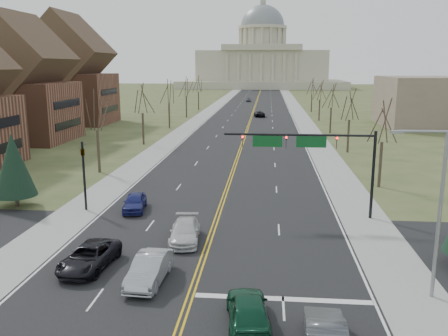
% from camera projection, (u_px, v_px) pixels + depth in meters
% --- Properties ---
extents(ground, '(600.00, 600.00, 0.00)m').
position_uv_depth(ground, '(194.00, 287.00, 26.78)').
color(ground, '#3C4824').
rests_on(ground, ground).
extents(road, '(20.00, 380.00, 0.01)m').
position_uv_depth(road, '(254.00, 110.00, 133.81)').
color(road, black).
rests_on(road, ground).
extents(cross_road, '(120.00, 14.00, 0.01)m').
position_uv_depth(cross_road, '(207.00, 247.00, 32.62)').
color(cross_road, black).
rests_on(cross_road, ground).
extents(sidewalk_left, '(4.00, 380.00, 0.03)m').
position_uv_depth(sidewalk_left, '(212.00, 109.00, 134.89)').
color(sidewalk_left, gray).
rests_on(sidewalk_left, ground).
extents(sidewalk_right, '(4.00, 380.00, 0.03)m').
position_uv_depth(sidewalk_right, '(297.00, 110.00, 132.72)').
color(sidewalk_right, gray).
rests_on(sidewalk_right, ground).
extents(center_line, '(0.42, 380.00, 0.01)m').
position_uv_depth(center_line, '(254.00, 110.00, 133.81)').
color(center_line, gold).
rests_on(center_line, road).
extents(edge_line_left, '(0.15, 380.00, 0.01)m').
position_uv_depth(edge_line_left, '(219.00, 109.00, 134.69)').
color(edge_line_left, silver).
rests_on(edge_line_left, road).
extents(edge_line_right, '(0.15, 380.00, 0.01)m').
position_uv_depth(edge_line_right, '(289.00, 110.00, 132.92)').
color(edge_line_right, silver).
rests_on(edge_line_right, road).
extents(stop_bar, '(9.50, 0.50, 0.01)m').
position_uv_depth(stop_bar, '(283.00, 299.00, 25.35)').
color(stop_bar, silver).
rests_on(stop_bar, road).
extents(capitol, '(90.00, 60.00, 50.00)m').
position_uv_depth(capitol, '(262.00, 62.00, 266.93)').
color(capitol, '#B0AC93').
rests_on(capitol, ground).
extents(signal_mast, '(12.12, 0.44, 7.20)m').
position_uv_depth(signal_mast, '(310.00, 148.00, 38.02)').
color(signal_mast, black).
rests_on(signal_mast, ground).
extents(signal_left, '(0.32, 0.36, 6.00)m').
position_uv_depth(signal_left, '(84.00, 168.00, 40.17)').
color(signal_left, black).
rests_on(signal_left, ground).
extents(street_light, '(2.90, 0.25, 9.07)m').
position_uv_depth(street_light, '(435.00, 204.00, 24.52)').
color(street_light, gray).
rests_on(street_light, ground).
extents(tree_r_0, '(3.74, 3.74, 8.50)m').
position_uv_depth(tree_r_0, '(383.00, 124.00, 47.34)').
color(tree_r_0, '#372C21').
rests_on(tree_r_0, ground).
extents(tree_l_0, '(3.96, 3.96, 9.00)m').
position_uv_depth(tree_l_0, '(96.00, 113.00, 53.95)').
color(tree_l_0, '#372C21').
rests_on(tree_l_0, ground).
extents(tree_r_1, '(3.74, 3.74, 8.50)m').
position_uv_depth(tree_r_1, '(350.00, 107.00, 66.80)').
color(tree_r_1, '#372C21').
rests_on(tree_r_1, ground).
extents(tree_l_1, '(3.96, 3.96, 9.00)m').
position_uv_depth(tree_l_1, '(142.00, 100.00, 73.41)').
color(tree_l_1, '#372C21').
rests_on(tree_l_1, ground).
extents(tree_r_2, '(3.74, 3.74, 8.50)m').
position_uv_depth(tree_r_2, '(332.00, 97.00, 86.26)').
color(tree_r_2, '#372C21').
rests_on(tree_r_2, ground).
extents(tree_l_2, '(3.96, 3.96, 9.00)m').
position_uv_depth(tree_l_2, '(169.00, 93.00, 92.87)').
color(tree_l_2, '#372C21').
rests_on(tree_l_2, ground).
extents(tree_r_3, '(3.74, 3.74, 8.50)m').
position_uv_depth(tree_r_3, '(320.00, 91.00, 105.72)').
color(tree_r_3, '#372C21').
rests_on(tree_r_3, ground).
extents(tree_l_3, '(3.96, 3.96, 9.00)m').
position_uv_depth(tree_l_3, '(186.00, 88.00, 112.33)').
color(tree_l_3, '#372C21').
rests_on(tree_l_3, ground).
extents(tree_r_4, '(3.74, 3.74, 8.50)m').
position_uv_depth(tree_r_4, '(312.00, 87.00, 125.18)').
color(tree_r_4, '#372C21').
rests_on(tree_r_4, ground).
extents(tree_l_4, '(3.96, 3.96, 9.00)m').
position_uv_depth(tree_l_4, '(198.00, 85.00, 131.79)').
color(tree_l_4, '#372C21').
rests_on(tree_l_4, ground).
extents(conifer_l, '(3.64, 3.64, 6.50)m').
position_uv_depth(conifer_l, '(14.00, 165.00, 41.24)').
color(conifer_l, '#372C21').
rests_on(conifer_l, ground).
extents(bldg_left_mid, '(15.10, 14.28, 20.75)m').
position_uv_depth(bldg_left_mid, '(21.00, 89.00, 76.87)').
color(bldg_left_mid, brown).
rests_on(bldg_left_mid, ground).
extents(bldg_left_far, '(17.10, 14.28, 23.25)m').
position_uv_depth(bldg_left_far, '(70.00, 78.00, 100.19)').
color(bldg_left_far, brown).
rests_on(bldg_left_far, ground).
extents(bldg_right_mass, '(25.00, 20.00, 10.00)m').
position_uv_depth(bldg_right_mass, '(446.00, 102.00, 96.05)').
color(bldg_right_mass, '#7A6457').
rests_on(bldg_right_mass, ground).
extents(car_nb_inner_lead, '(2.54, 5.10, 1.67)m').
position_uv_depth(car_nb_inner_lead, '(248.00, 310.00, 22.52)').
color(car_nb_inner_lead, '#0D3C26').
rests_on(car_nb_inner_lead, road).
extents(car_nb_outer_lead, '(1.93, 5.03, 1.63)m').
position_uv_depth(car_nb_outer_lead, '(325.00, 336.00, 20.44)').
color(car_nb_outer_lead, '#43464A').
rests_on(car_nb_outer_lead, road).
extents(car_sb_inner_lead, '(1.93, 4.90, 1.59)m').
position_uv_depth(car_sb_inner_lead, '(149.00, 269.00, 27.19)').
color(car_sb_inner_lead, '#9D9FA4').
rests_on(car_sb_inner_lead, road).
extents(car_sb_outer_lead, '(2.89, 5.44, 1.45)m').
position_uv_depth(car_sb_outer_lead, '(89.00, 257.00, 29.10)').
color(car_sb_outer_lead, black).
rests_on(car_sb_outer_lead, road).
extents(car_sb_inner_second, '(2.45, 5.08, 1.43)m').
position_uv_depth(car_sb_inner_second, '(185.00, 232.00, 33.54)').
color(car_sb_inner_second, silver).
rests_on(car_sb_inner_second, road).
extents(car_sb_outer_second, '(2.33, 4.54, 1.48)m').
position_uv_depth(car_sb_outer_second, '(135.00, 202.00, 40.71)').
color(car_sb_outer_second, navy).
rests_on(car_sb_outer_second, road).
extents(car_far_nb, '(2.87, 5.39, 1.44)m').
position_uv_depth(car_far_nb, '(259.00, 114.00, 115.11)').
color(car_far_nb, black).
rests_on(car_far_nb, road).
extents(car_far_sb, '(1.81, 4.26, 1.43)m').
position_uv_depth(car_far_sb, '(248.00, 100.00, 162.60)').
color(car_far_sb, '#53555B').
rests_on(car_far_sb, road).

